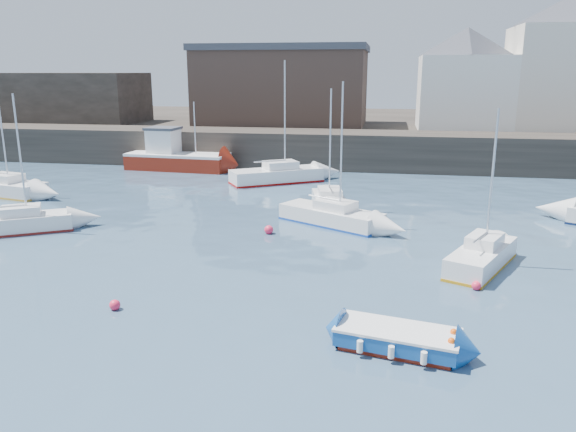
% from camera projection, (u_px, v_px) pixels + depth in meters
% --- Properties ---
extents(water, '(220.00, 220.00, 0.00)m').
position_uv_depth(water, '(209.00, 383.00, 14.80)').
color(water, '#2D4760').
rests_on(water, ground).
extents(quay_wall, '(90.00, 5.00, 3.00)m').
position_uv_depth(quay_wall, '(335.00, 149.00, 47.78)').
color(quay_wall, '#28231E').
rests_on(quay_wall, ground).
extents(land_strip, '(90.00, 32.00, 2.80)m').
position_uv_depth(land_strip, '(350.00, 130.00, 64.96)').
color(land_strip, '#28231E').
rests_on(land_strip, ground).
extents(bldg_east_a, '(13.36, 13.36, 11.80)m').
position_uv_depth(bldg_east_a, '(572.00, 61.00, 49.24)').
color(bldg_east_a, beige).
rests_on(bldg_east_a, land_strip).
extents(bldg_east_d, '(11.14, 11.14, 8.95)m').
position_uv_depth(bldg_east_d, '(465.00, 78.00, 50.64)').
color(bldg_east_d, white).
rests_on(bldg_east_d, land_strip).
extents(warehouse, '(16.40, 10.40, 7.60)m').
position_uv_depth(warehouse, '(283.00, 85.00, 55.14)').
color(warehouse, '#3D2D26').
rests_on(warehouse, land_strip).
extents(bldg_west, '(14.00, 8.00, 5.00)m').
position_uv_depth(bldg_west, '(73.00, 98.00, 58.23)').
color(bldg_west, '#353028').
rests_on(bldg_west, land_strip).
extents(blue_dinghy, '(3.81, 2.22, 0.68)m').
position_uv_depth(blue_dinghy, '(397.00, 338.00, 16.47)').
color(blue_dinghy, maroon).
rests_on(blue_dinghy, ground).
extents(fishing_boat, '(8.64, 3.76, 5.59)m').
position_uv_depth(fishing_boat, '(175.00, 156.00, 46.77)').
color(fishing_boat, maroon).
rests_on(fishing_boat, ground).
extents(sailboat_a, '(5.45, 4.19, 6.93)m').
position_uv_depth(sailboat_a, '(17.00, 223.00, 28.56)').
color(sailboat_a, white).
rests_on(sailboat_a, ground).
extents(sailboat_b, '(5.97, 4.50, 7.48)m').
position_uv_depth(sailboat_b, '(331.00, 216.00, 29.98)').
color(sailboat_b, white).
rests_on(sailboat_b, ground).
extents(sailboat_c, '(3.59, 5.18, 6.56)m').
position_uv_depth(sailboat_c, '(482.00, 256.00, 23.36)').
color(sailboat_c, white).
rests_on(sailboat_c, ground).
extents(sailboat_e, '(6.55, 3.33, 8.06)m').
position_uv_depth(sailboat_e, '(3.00, 187.00, 37.07)').
color(sailboat_e, white).
rests_on(sailboat_e, ground).
extents(sailboat_f, '(2.83, 5.65, 7.03)m').
position_uv_depth(sailboat_f, '(330.00, 204.00, 32.64)').
color(sailboat_f, white).
rests_on(sailboat_f, ground).
extents(sailboat_h, '(6.89, 5.46, 8.73)m').
position_uv_depth(sailboat_h, '(277.00, 175.00, 41.30)').
color(sailboat_h, white).
rests_on(sailboat_h, ground).
extents(buoy_near, '(0.37, 0.37, 0.37)m').
position_uv_depth(buoy_near, '(115.00, 310.00, 19.36)').
color(buoy_near, '#FD274D').
rests_on(buoy_near, ground).
extents(buoy_mid, '(0.35, 0.35, 0.35)m').
position_uv_depth(buoy_mid, '(476.00, 290.00, 21.12)').
color(buoy_mid, '#FD274D').
rests_on(buoy_mid, ground).
extents(buoy_far, '(0.46, 0.46, 0.46)m').
position_uv_depth(buoy_far, '(269.00, 234.00, 28.39)').
color(buoy_far, '#FD274D').
rests_on(buoy_far, ground).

